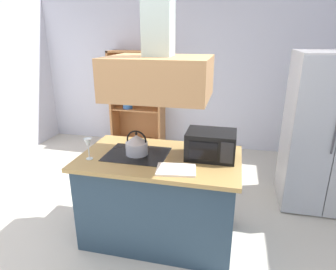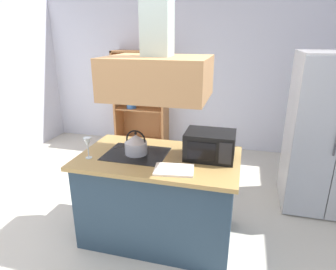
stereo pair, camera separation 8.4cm
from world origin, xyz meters
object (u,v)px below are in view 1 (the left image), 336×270
at_px(wine_glass_on_counter, 88,144).
at_px(refrigerator, 327,133).
at_px(cutting_board, 176,170).
at_px(microwave, 211,145).
at_px(dish_cabinet, 138,105).
at_px(kettle, 137,145).

bearing_deg(wine_glass_on_counter, refrigerator, 28.11).
height_order(cutting_board, wine_glass_on_counter, wine_glass_on_counter).
bearing_deg(microwave, wine_glass_on_counter, -165.02).
relative_size(dish_cabinet, cutting_board, 5.11).
xyz_separation_m(refrigerator, microwave, (-1.27, -0.97, 0.11)).
xyz_separation_m(dish_cabinet, wine_glass_on_counter, (0.45, -2.75, 0.28)).
distance_m(kettle, cutting_board, 0.53).
distance_m(cutting_board, microwave, 0.46).
relative_size(kettle, microwave, 0.53).
height_order(dish_cabinet, microwave, dish_cabinet).
xyz_separation_m(refrigerator, kettle, (-1.98, -1.06, 0.08)).
bearing_deg(refrigerator, dish_cabinet, 152.52).
height_order(microwave, wine_glass_on_counter, microwave).
bearing_deg(refrigerator, kettle, -151.74).
bearing_deg(microwave, cutting_board, -126.25).
height_order(kettle, wine_glass_on_counter, kettle).
bearing_deg(refrigerator, cutting_board, -139.00).
distance_m(dish_cabinet, cutting_board, 3.10).
relative_size(refrigerator, kettle, 7.57).
height_order(refrigerator, kettle, refrigerator).
bearing_deg(wine_glass_on_counter, dish_cabinet, 99.34).
height_order(refrigerator, dish_cabinet, refrigerator).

